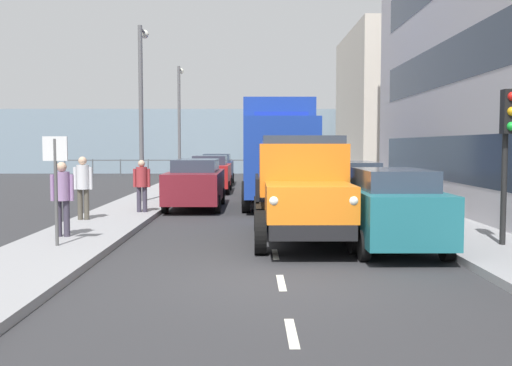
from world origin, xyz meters
name	(u,v)px	position (x,y,z in m)	size (l,w,h in m)	color
ground_plane	(265,207)	(0.00, -11.40, 0.00)	(80.00, 80.00, 0.00)	#2D2D30
sidewalk_left	(390,204)	(-4.50, -11.40, 0.07)	(2.19, 43.24, 0.15)	gray
sidewalk_right	(141,205)	(4.50, -11.40, 0.07)	(2.19, 43.24, 0.15)	gray
road_centreline_markings	(266,208)	(0.00, -10.88, 0.00)	(0.12, 38.83, 0.01)	silver
building_far_block	(407,107)	(-9.39, -27.65, 4.65)	(7.59, 10.72, 9.31)	beige
sea_horizon	(259,141)	(0.00, -36.02, 2.50)	(80.00, 0.80, 5.00)	gray
seawall_railing	(259,163)	(0.00, -32.42, 0.92)	(28.08, 0.08, 1.20)	#4C5156
truck_vintage_orange	(302,191)	(-0.66, -3.56, 1.18)	(2.17, 5.64, 2.43)	black
lorry_cargo_blue	(277,149)	(-0.47, -12.37, 2.08)	(2.58, 8.20, 3.87)	#193899
car_teal_kerbside_near	(390,208)	(-2.46, -2.77, 0.89)	(1.77, 4.11, 1.72)	#1E6670
car_black_kerbside_1	(348,189)	(-2.46, -8.17, 0.90)	(1.90, 4.41, 1.72)	black
car_maroon_oppositeside_0	(196,183)	(2.46, -10.85, 0.90)	(1.89, 4.68, 1.72)	maroon
car_red_oppositeside_1	(210,173)	(2.46, -17.76, 0.90)	(1.93, 3.98, 1.72)	#B21E1E
car_navy_oppositeside_2	(217,169)	(2.46, -22.92, 0.89)	(1.82, 4.11, 1.72)	navy
pedestrian_with_bag	(62,193)	(4.76, -3.62, 1.15)	(0.53, 0.34, 1.69)	#383342
pedestrian_in_dark_coat	(83,183)	(5.16, -6.60, 1.18)	(0.53, 0.34, 1.75)	#4C473D
pedestrian_by_lamp	(142,182)	(3.89, -8.44, 1.09)	(0.53, 0.34, 1.61)	#383342
traffic_light_near	(508,133)	(-4.75, -2.42, 2.47)	(0.28, 0.41, 3.20)	black
lamp_post_promenade	(142,97)	(4.55, -12.08, 3.97)	(0.32, 1.14, 6.41)	#59595B
lamp_post_far	(180,114)	(4.48, -22.65, 3.95)	(0.32, 1.14, 6.36)	#59595B
street_sign	(56,171)	(4.50, -2.44, 1.68)	(0.50, 0.07, 2.25)	#4C4C4C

